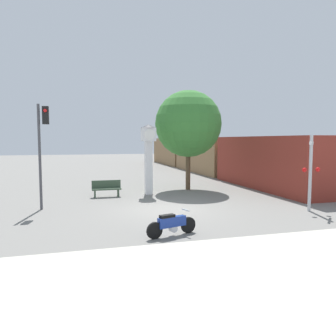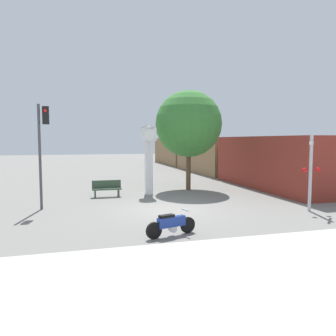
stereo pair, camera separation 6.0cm
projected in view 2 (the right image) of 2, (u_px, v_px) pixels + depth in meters
The scene contains 9 objects.
ground_plane at pixel (166, 210), 14.90m from camera, with size 120.00×120.00×0.00m, color slate.
sidewalk_strip at pixel (260, 282), 7.20m from camera, with size 36.00×6.00×0.10m.
motorcycle at pixel (171, 224), 10.78m from camera, with size 1.82×0.67×0.83m.
clock_tower at pixel (149, 148), 18.97m from camera, with size 0.92×0.92×4.06m.
freight_train at pixel (206, 155), 32.47m from camera, with size 2.80×33.38×3.40m.
traffic_light at pixel (43, 138), 14.73m from camera, with size 0.50×0.35×4.77m.
railroad_crossing_signal at pixel (311, 170), 14.43m from camera, with size 0.90×0.82×3.38m.
street_tree at pixel (189, 124), 20.64m from camera, with size 4.19×4.19×6.28m.
bench at pixel (107, 188), 18.23m from camera, with size 1.60×0.44×0.92m.
Camera 2 is at (-3.79, -14.18, 3.16)m, focal length 35.00 mm.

